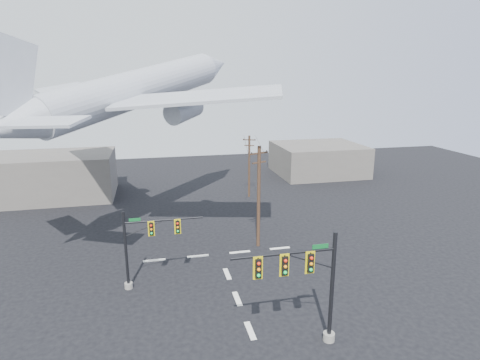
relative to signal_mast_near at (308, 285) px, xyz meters
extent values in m
plane|color=black|center=(-3.04, 2.13, -4.15)|extent=(120.00, 120.00, 0.00)
cube|color=white|center=(-3.04, 2.13, -4.14)|extent=(0.40, 2.00, 0.01)
cube|color=white|center=(-3.04, 6.13, -4.14)|extent=(0.40, 2.00, 0.01)
cube|color=white|center=(-3.04, 10.13, -4.14)|extent=(0.40, 2.00, 0.01)
cube|color=white|center=(-9.04, 14.13, -4.14)|extent=(2.00, 0.40, 0.01)
cube|color=white|center=(-5.04, 14.13, -4.14)|extent=(2.00, 0.40, 0.01)
cube|color=white|center=(-1.04, 14.13, -4.14)|extent=(2.00, 0.40, 0.01)
cube|color=white|center=(2.96, 14.13, -4.14)|extent=(2.00, 0.40, 0.01)
cylinder|color=gray|center=(1.59, 0.07, -3.89)|extent=(0.74, 0.74, 0.53)
cylinder|color=black|center=(1.59, 0.07, -0.46)|extent=(0.25, 0.25, 7.38)
cylinder|color=black|center=(-1.59, 0.07, 2.17)|extent=(6.36, 0.17, 0.17)
cylinder|color=black|center=(0.00, 0.07, 1.54)|extent=(3.42, 0.08, 0.08)
cube|color=black|center=(0.00, -0.09, 1.51)|extent=(0.36, 0.32, 1.16)
cube|color=#D8C00C|center=(0.00, -0.07, 1.51)|extent=(0.58, 0.04, 1.42)
sphere|color=red|center=(0.00, -0.27, 1.87)|extent=(0.21, 0.21, 0.21)
sphere|color=orange|center=(0.00, -0.27, 1.51)|extent=(0.21, 0.21, 0.21)
sphere|color=#0CC448|center=(0.00, -0.27, 1.14)|extent=(0.21, 0.21, 0.21)
cube|color=black|center=(-1.59, -0.09, 1.51)|extent=(0.36, 0.32, 1.16)
cube|color=#D8C00C|center=(-1.59, -0.07, 1.51)|extent=(0.58, 0.04, 1.42)
sphere|color=red|center=(-1.59, -0.27, 1.87)|extent=(0.21, 0.21, 0.21)
sphere|color=orange|center=(-1.59, -0.27, 1.51)|extent=(0.21, 0.21, 0.21)
sphere|color=#0CC448|center=(-1.59, -0.27, 1.14)|extent=(0.21, 0.21, 0.21)
cube|color=black|center=(-3.18, -0.09, 1.51)|extent=(0.36, 0.32, 1.16)
cube|color=#D8C00C|center=(-3.18, -0.07, 1.51)|extent=(0.58, 0.04, 1.42)
sphere|color=red|center=(-3.18, -0.27, 1.87)|extent=(0.21, 0.21, 0.21)
sphere|color=orange|center=(-3.18, -0.27, 1.51)|extent=(0.21, 0.21, 0.21)
sphere|color=#0CC448|center=(-3.18, -0.27, 1.14)|extent=(0.21, 0.21, 0.21)
cube|color=#0C5823|center=(0.64, 0.00, 2.43)|extent=(1.00, 0.04, 0.27)
cylinder|color=gray|center=(-11.09, 9.55, -3.93)|extent=(0.64, 0.64, 0.46)
cylinder|color=black|center=(-11.09, 9.55, -0.96)|extent=(0.22, 0.22, 6.40)
cylinder|color=black|center=(-8.08, 9.55, 1.33)|extent=(6.02, 0.15, 0.15)
cylinder|color=black|center=(-9.59, 9.55, 0.78)|extent=(3.20, 0.07, 0.07)
cube|color=black|center=(-9.09, 9.42, 0.75)|extent=(0.31, 0.27, 1.01)
cube|color=#D8C00C|center=(-9.09, 9.43, 0.75)|extent=(0.50, 0.04, 1.23)
sphere|color=red|center=(-9.09, 9.26, 1.07)|extent=(0.18, 0.18, 0.18)
sphere|color=orange|center=(-9.09, 9.26, 0.75)|extent=(0.18, 0.18, 0.18)
sphere|color=#0CC448|center=(-9.09, 9.26, 0.43)|extent=(0.18, 0.18, 0.18)
cube|color=black|center=(-7.08, 9.42, 0.75)|extent=(0.31, 0.27, 1.01)
cube|color=#D8C00C|center=(-7.08, 9.43, 0.75)|extent=(0.50, 0.04, 1.23)
sphere|color=red|center=(-7.08, 9.26, 1.07)|extent=(0.18, 0.18, 0.18)
sphere|color=orange|center=(-7.08, 9.26, 0.75)|extent=(0.18, 0.18, 0.18)
sphere|color=#0CC448|center=(-7.08, 9.26, 0.43)|extent=(0.18, 0.18, 0.18)
cube|color=#0C5823|center=(-10.27, 9.50, 1.56)|extent=(0.87, 0.04, 0.24)
cylinder|color=#462C1E|center=(1.06, 15.19, 0.84)|extent=(0.33, 0.33, 9.98)
cube|color=#462C1E|center=(1.06, 15.19, 5.16)|extent=(1.90, 0.88, 0.13)
cube|color=#462C1E|center=(1.06, 15.19, 4.28)|extent=(1.49, 0.71, 0.13)
cylinder|color=black|center=(0.23, 14.86, 5.27)|extent=(0.11, 0.11, 0.13)
cylinder|color=black|center=(1.06, 15.19, 5.27)|extent=(0.11, 0.11, 0.13)
cylinder|color=black|center=(1.88, 15.53, 5.27)|extent=(0.11, 0.11, 0.13)
cylinder|color=#462C1E|center=(4.16, 31.43, 0.11)|extent=(0.29, 0.29, 8.53)
cube|color=#462C1E|center=(4.16, 31.43, 3.80)|extent=(1.63, 0.80, 0.12)
cube|color=#462C1E|center=(4.16, 31.43, 3.03)|extent=(1.27, 0.65, 0.12)
cylinder|color=black|center=(3.46, 31.74, 3.90)|extent=(0.10, 0.10, 0.12)
cylinder|color=black|center=(4.16, 31.43, 3.90)|extent=(0.10, 0.10, 0.12)
cylinder|color=black|center=(4.87, 31.12, 3.90)|extent=(0.10, 0.10, 0.12)
cylinder|color=black|center=(1.78, 23.31, 4.43)|extent=(3.26, 16.24, 0.03)
cylinder|color=black|center=(3.44, 23.31, 4.43)|extent=(3.02, 16.24, 0.03)
cylinder|color=#B0B5BC|center=(-9.56, 21.99, 10.93)|extent=(18.26, 19.59, 7.55)
cone|color=#B0B5BC|center=(-0.30, 32.18, 13.37)|extent=(6.48, 6.62, 4.46)
cone|color=#B0B5BC|center=(-18.82, 11.80, 8.50)|extent=(6.17, 6.32, 4.10)
cube|color=#B0B5BC|center=(-16.58, 26.33, 10.32)|extent=(10.39, 15.57, 1.17)
cube|color=#B0B5BC|center=(-4.56, 15.42, 10.32)|extent=(15.60, 9.23, 1.17)
cylinder|color=#B0B5BC|center=(-13.97, 25.58, 9.04)|extent=(4.16, 4.28, 2.64)
cylinder|color=#B0B5BC|center=(-5.56, 17.94, 9.04)|extent=(4.16, 4.28, 2.64)
cube|color=#B0B5BC|center=(-18.37, 12.29, 12.08)|extent=(3.56, 3.87, 6.42)
cube|color=#B0B5BC|center=(-15.76, 9.76, 9.06)|extent=(6.19, 4.82, 0.64)
cube|color=#615C55|center=(-23.04, 37.13, -1.15)|extent=(18.00, 10.00, 6.00)
cube|color=#615C55|center=(18.96, 42.13, -1.65)|extent=(14.00, 12.00, 5.00)
camera|label=1|loc=(-8.78, -20.22, 12.19)|focal=30.00mm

